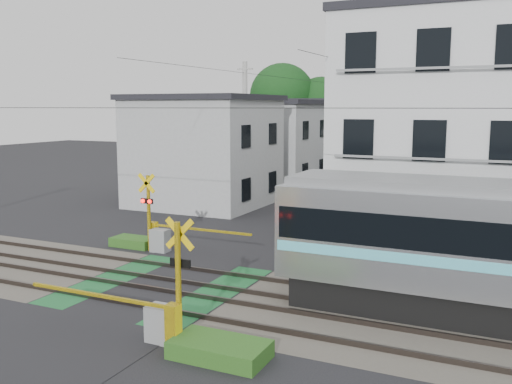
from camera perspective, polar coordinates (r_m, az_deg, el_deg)
The scene contains 11 objects.
ground at distance 18.58m, azimuth -9.47°, elevation -9.26°, with size 120.00×120.00×0.00m, color black.
track_bed at distance 18.57m, azimuth -9.47°, elevation -9.15°, with size 120.00×120.00×0.14m.
crossing_signal_near at distance 14.11m, azimuth -9.26°, elevation -12.03°, with size 4.74×0.65×3.09m.
crossing_signal_far at distance 22.72m, azimuth -9.68°, elevation -4.12°, with size 4.74×0.65×3.09m.
apartment_block at distance 24.09m, azimuth 21.29°, elevation 5.61°, with size 10.20×8.36×9.30m.
houses_row at distance 41.69m, azimuth 11.38°, elevation 5.08°, with size 22.07×31.35×6.80m.
tree_hill at distance 63.76m, azimuth 16.10°, elevation 8.03°, with size 40.00×13.15×11.40m.
catenary at distance 15.25m, azimuth 9.18°, elevation 1.10°, with size 60.00×5.04×7.00m.
utility_poles at distance 39.18m, azimuth 8.53°, elevation 6.16°, with size 7.90×42.00×8.00m.
pedestrian at distance 41.21m, azimuth 9.37°, elevation 1.65°, with size 0.57×0.37×1.56m, color #32363F.
weed_patches at distance 17.55m, azimuth -4.85°, elevation -9.61°, with size 10.25×8.80×0.40m.
Camera 1 is at (10.12, -14.52, 5.64)m, focal length 40.00 mm.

